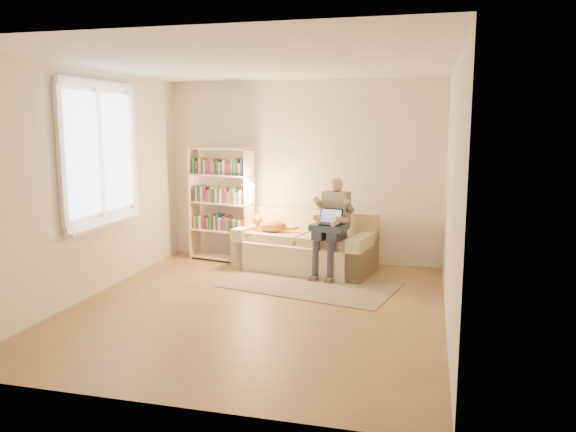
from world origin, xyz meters
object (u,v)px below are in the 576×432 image
(sofa, at_px, (306,248))
(bookshelf, at_px, (221,199))
(cat, at_px, (273,225))
(laptop, at_px, (325,220))
(person, at_px, (332,221))

(sofa, relative_size, bookshelf, 1.20)
(cat, distance_m, bookshelf, 0.90)
(sofa, height_order, laptop, laptop)
(sofa, relative_size, cat, 3.30)
(laptop, bearing_deg, person, 59.57)
(person, bearing_deg, sofa, 162.13)
(laptop, bearing_deg, cat, 171.33)
(sofa, height_order, person, person)
(cat, xyz_separation_m, bookshelf, (-0.83, 0.18, 0.32))
(laptop, relative_size, bookshelf, 0.21)
(sofa, distance_m, laptop, 0.66)
(person, bearing_deg, laptop, -120.43)
(sofa, distance_m, bookshelf, 1.45)
(cat, xyz_separation_m, laptop, (0.80, -0.30, 0.16))
(cat, height_order, laptop, laptop)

